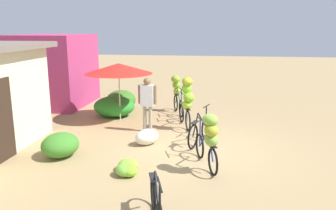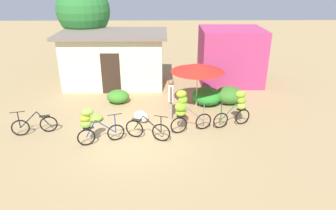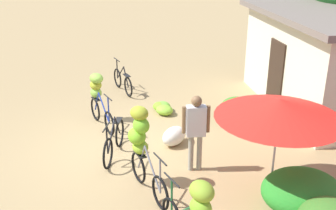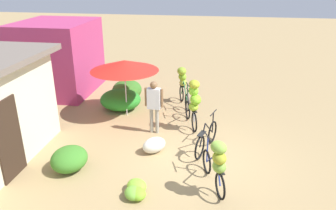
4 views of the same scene
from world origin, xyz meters
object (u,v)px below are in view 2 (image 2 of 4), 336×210
(building_low, at_px, (114,58))
(bicycle_leftmost, at_px, (35,125))
(shop_pink, at_px, (230,56))
(bicycle_near_pile, at_px, (91,123))
(bicycle_center_loaded, at_px, (148,130))
(produce_sack, at_px, (141,116))
(person_vendor, at_px, (171,95))
(market_umbrella, at_px, (198,67))
(bicycle_rightmost, at_px, (238,105))
(banana_pile_on_ground, at_px, (92,118))
(bicycle_by_shop, at_px, (184,108))
(tree_behind_building, at_px, (83,11))

(building_low, xyz_separation_m, bicycle_leftmost, (-2.19, -5.53, -1.05))
(shop_pink, height_order, bicycle_near_pile, shop_pink)
(bicycle_center_loaded, bearing_deg, produce_sack, 103.23)
(building_low, distance_m, person_vendor, 5.20)
(shop_pink, bearing_deg, market_umbrella, -121.59)
(bicycle_leftmost, distance_m, bicycle_rightmost, 7.63)
(shop_pink, height_order, bicycle_center_loaded, shop_pink)
(banana_pile_on_ground, bearing_deg, person_vendor, 3.49)
(shop_pink, distance_m, bicycle_center_loaded, 7.62)
(bicycle_center_loaded, bearing_deg, bicycle_leftmost, 173.69)
(produce_sack, bearing_deg, bicycle_by_shop, -29.69)
(building_low, relative_size, bicycle_near_pile, 3.50)
(bicycle_near_pile, bearing_deg, person_vendor, 35.51)
(market_umbrella, relative_size, bicycle_rightmost, 1.51)
(bicycle_by_shop, bearing_deg, building_low, 120.93)
(market_umbrella, xyz_separation_m, person_vendor, (-1.15, -1.22, -0.78))
(bicycle_by_shop, xyz_separation_m, person_vendor, (-0.44, 1.17, 0.06))
(tree_behind_building, relative_size, bicycle_leftmost, 3.26)
(shop_pink, xyz_separation_m, tree_behind_building, (-7.93, 1.51, 2.13))
(person_vendor, bearing_deg, bicycle_rightmost, -13.14)
(bicycle_rightmost, relative_size, produce_sack, 2.18)
(bicycle_leftmost, height_order, bicycle_center_loaded, bicycle_center_loaded)
(building_low, xyz_separation_m, bicycle_near_pile, (0.09, -6.30, -0.59))
(banana_pile_on_ground, bearing_deg, bicycle_center_loaded, -32.53)
(banana_pile_on_ground, bearing_deg, bicycle_leftmost, -151.83)
(bicycle_center_loaded, bearing_deg, tree_behind_building, 115.90)
(bicycle_leftmost, xyz_separation_m, bicycle_by_shop, (5.48, 0.03, 0.63))
(market_umbrella, xyz_separation_m, bicycle_near_pile, (-3.92, -3.19, -1.00))
(market_umbrella, distance_m, produce_sack, 3.19)
(market_umbrella, height_order, bicycle_near_pile, market_umbrella)
(produce_sack, distance_m, person_vendor, 1.47)
(tree_behind_building, xyz_separation_m, bicycle_leftmost, (-0.38, -7.36, -3.21))
(market_umbrella, distance_m, person_vendor, 1.85)
(shop_pink, distance_m, bicycle_by_shop, 6.48)
(bicycle_by_shop, xyz_separation_m, banana_pile_on_ground, (-3.61, 0.97, -0.85))
(bicycle_near_pile, relative_size, bicycle_rightmost, 1.03)
(bicycle_center_loaded, relative_size, banana_pile_on_ground, 1.81)
(shop_pink, distance_m, bicycle_rightmost, 5.33)
(bicycle_near_pile, height_order, bicycle_rightmost, bicycle_rightmost)
(bicycle_by_shop, xyz_separation_m, produce_sack, (-1.64, 0.94, -0.76))
(bicycle_by_shop, relative_size, person_vendor, 0.99)
(tree_behind_building, height_order, bicycle_center_loaded, tree_behind_building)
(shop_pink, xyz_separation_m, bicycle_near_pile, (-6.03, -6.62, -0.62))
(produce_sack, bearing_deg, building_low, 109.92)
(bicycle_leftmost, bearing_deg, shop_pink, 35.15)
(banana_pile_on_ground, relative_size, person_vendor, 0.53)
(building_low, relative_size, bicycle_rightmost, 3.59)
(shop_pink, height_order, tree_behind_building, tree_behind_building)
(building_low, bearing_deg, banana_pile_on_ground, -93.94)
(produce_sack, bearing_deg, tree_behind_building, 118.44)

